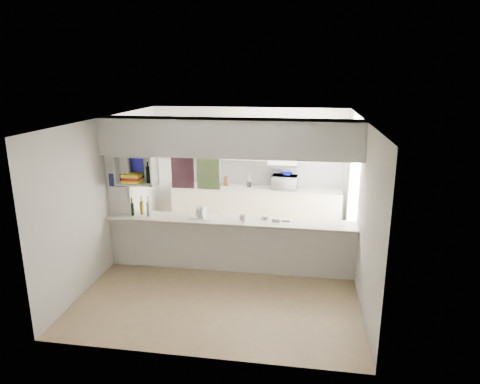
% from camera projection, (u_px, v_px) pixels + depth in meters
% --- Properties ---
extents(floor, '(4.80, 4.80, 0.00)m').
position_uv_depth(floor, '(230.00, 270.00, 7.42)').
color(floor, '#977D58').
rests_on(floor, ground).
extents(ceiling, '(4.80, 4.80, 0.00)m').
position_uv_depth(ceiling, '(229.00, 119.00, 6.73)').
color(ceiling, white).
rests_on(ceiling, wall_back).
extents(wall_back, '(4.20, 0.00, 4.20)m').
position_uv_depth(wall_back, '(249.00, 167.00, 9.36)').
color(wall_back, silver).
rests_on(wall_back, floor).
extents(wall_left, '(0.00, 4.80, 4.80)m').
position_uv_depth(wall_left, '(110.00, 193.00, 7.38)').
color(wall_left, silver).
rests_on(wall_left, floor).
extents(wall_right, '(0.00, 4.80, 4.80)m').
position_uv_depth(wall_right, '(360.00, 204.00, 6.76)').
color(wall_right, silver).
rests_on(wall_right, floor).
extents(servery_partition, '(4.20, 0.50, 2.60)m').
position_uv_depth(servery_partition, '(219.00, 176.00, 7.00)').
color(servery_partition, silver).
rests_on(servery_partition, floor).
extents(cubby_shelf, '(0.65, 0.35, 0.50)m').
position_uv_depth(cubby_shelf, '(136.00, 171.00, 7.14)').
color(cubby_shelf, white).
rests_on(cubby_shelf, bulkhead).
extents(kitchen_run, '(3.60, 0.63, 2.24)m').
position_uv_depth(kitchen_run, '(254.00, 192.00, 9.21)').
color(kitchen_run, beige).
rests_on(kitchen_run, floor).
extents(microwave, '(0.56, 0.40, 0.29)m').
position_uv_depth(microwave, '(285.00, 182.00, 9.03)').
color(microwave, white).
rests_on(microwave, bench_top).
extents(bowl, '(0.23, 0.23, 0.06)m').
position_uv_depth(bowl, '(287.00, 174.00, 9.01)').
color(bowl, '#0D0C8C').
rests_on(bowl, microwave).
extents(dish_rack, '(0.43, 0.36, 0.20)m').
position_uv_depth(dish_rack, '(203.00, 213.00, 7.27)').
color(dish_rack, silver).
rests_on(dish_rack, breakfast_bar).
extents(cup, '(0.17, 0.17, 0.10)m').
position_uv_depth(cup, '(243.00, 218.00, 7.07)').
color(cup, white).
rests_on(cup, dish_rack).
extents(wine_bottles, '(0.37, 0.15, 0.35)m').
position_uv_depth(wine_bottles, '(141.00, 208.00, 7.35)').
color(wine_bottles, black).
rests_on(wine_bottles, breakfast_bar).
extents(plastic_tubs, '(0.49, 0.21, 0.07)m').
position_uv_depth(plastic_tubs, '(270.00, 218.00, 7.14)').
color(plastic_tubs, silver).
rests_on(plastic_tubs, breakfast_bar).
extents(utensil_jar, '(0.09, 0.09, 0.12)m').
position_uv_depth(utensil_jar, '(249.00, 184.00, 9.20)').
color(utensil_jar, black).
rests_on(utensil_jar, bench_top).
extents(knife_block, '(0.12, 0.11, 0.20)m').
position_uv_depth(knife_block, '(226.00, 181.00, 9.29)').
color(knife_block, '#56321D').
rests_on(knife_block, bench_top).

